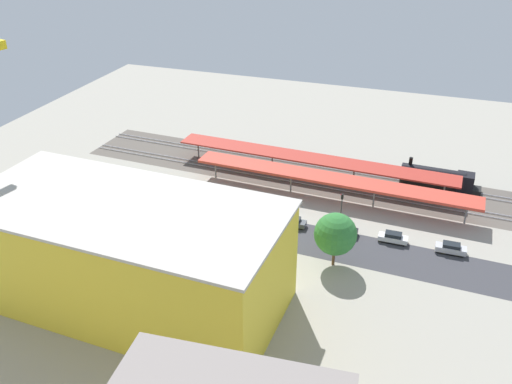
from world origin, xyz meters
The scene contains 26 objects.
ground_plane centered at (0.00, 0.00, 0.00)m, with size 158.09×158.09×0.00m, color #9E998C.
rail_bed centered at (0.00, -18.91, 0.00)m, with size 98.80×14.88×0.01m, color #5B544C.
street_asphalt centered at (0.00, 3.38, 0.00)m, with size 98.80×9.00×0.01m, color #38383D.
track_rails centered at (0.00, -18.91, 0.18)m, with size 98.72×12.52×0.12m.
platform_canopy_near centered at (-4.23, -11.02, 4.12)m, with size 52.21×6.84×4.39m.
platform_canopy_far centered at (1.31, -18.71, 3.91)m, with size 55.99×7.31×4.09m.
locomotive centered at (-22.98, -22.36, 1.85)m, with size 15.00×3.45×5.21m.
parked_car_0 centered at (-25.61, -0.07, 0.78)m, with size 4.68×1.77×1.73m.
parked_car_1 centered at (-16.71, -0.24, 0.76)m, with size 4.65×1.71×1.70m.
parked_car_2 centered at (-8.94, 0.03, 0.76)m, with size 4.17×1.89×1.72m.
parked_car_3 centered at (-0.09, 0.39, 0.75)m, with size 4.61×1.77×1.68m.
parked_car_4 centered at (7.19, -0.26, 0.76)m, with size 4.29×1.96×1.69m.
parked_car_5 centered at (16.23, -0.25, 0.78)m, with size 4.11×1.98×1.77m.
parked_car_6 centered at (24.25, 0.44, 0.81)m, with size 4.54×2.16×1.84m.
parked_car_7 centered at (31.98, -0.01, 0.77)m, with size 4.66×1.83×1.72m.
construction_building centered at (15.70, 25.80, 7.26)m, with size 41.18×18.98×14.52m, color yellow.
construction_roof_slab centered at (15.70, 25.80, 14.72)m, with size 41.78×19.58×0.40m, color #B7B2A8.
box_truck_0 centered at (30.13, 9.93, 1.79)m, with size 9.90×2.76×3.65m.
box_truck_1 centered at (16.09, 10.22, 1.73)m, with size 10.24×3.63×3.56m.
street_tree_0 centered at (12.04, 7.90, 5.49)m, with size 5.97×5.97×8.50m.
street_tree_1 centered at (17.70, 7.95, 5.51)m, with size 6.13×6.13×8.59m.
street_tree_2 centered at (7.82, 8.83, 4.63)m, with size 4.68×4.68×6.99m.
street_tree_3 centered at (7.06, 8.10, 4.29)m, with size 4.08×4.08×6.35m.
street_tree_4 centered at (-8.89, 8.96, 5.48)m, with size 6.37×6.37×8.68m.
street_tree_5 centered at (6.93, 9.17, 4.66)m, with size 5.31×5.31×7.33m.
traffic_light centered at (-7.79, -1.60, 4.32)m, with size 0.50×0.36×6.50m.
Camera 1 is at (-19.68, 75.96, 49.10)m, focal length 38.02 mm.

